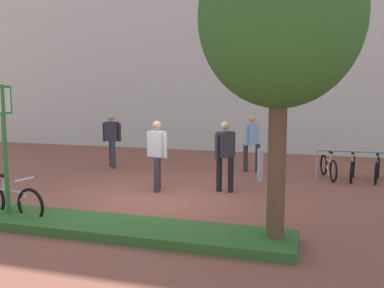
{
  "coord_description": "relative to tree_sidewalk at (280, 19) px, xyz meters",
  "views": [
    {
      "loc": [
        3.43,
        -8.49,
        2.42
      ],
      "look_at": [
        0.34,
        1.85,
        1.05
      ],
      "focal_mm": 38.8,
      "sensor_mm": 36.0,
      "label": 1
    }
  ],
  "objects": [
    {
      "name": "person_casual_tan",
      "position": [
        -1.27,
        6.03,
        -2.5
      ],
      "size": [
        0.51,
        0.53,
        1.72
      ],
      "color": "#2D2D38",
      "rests_on": "ground"
    },
    {
      "name": "person_suited_navy",
      "position": [
        -1.51,
        3.31,
        -2.5
      ],
      "size": [
        0.44,
        0.49,
        1.72
      ],
      "color": "black",
      "rests_on": "ground"
    },
    {
      "name": "ground_plane",
      "position": [
        -2.88,
        2.12,
        -3.48
      ],
      "size": [
        60.0,
        60.0,
        0.0
      ],
      "primitive_type": "plane",
      "color": "brown"
    },
    {
      "name": "bike_rack_cluster",
      "position": [
        2.2,
        5.64,
        -3.13
      ],
      "size": [
        3.21,
        1.59,
        0.83
      ],
      "color": "#99999E",
      "rests_on": "ground"
    },
    {
      "name": "bike_at_sign",
      "position": [
        -4.94,
        -0.0,
        -3.13
      ],
      "size": [
        1.67,
        0.45,
        0.86
      ],
      "color": "black",
      "rests_on": "ground"
    },
    {
      "name": "bollard_steel",
      "position": [
        -0.84,
        4.69,
        -3.03
      ],
      "size": [
        0.16,
        0.16,
        0.9
      ],
      "primitive_type": "cylinder",
      "color": "#ADADB2",
      "rests_on": "ground"
    },
    {
      "name": "parking_sign_post",
      "position": [
        -4.93,
        -0.1,
        -1.82
      ],
      "size": [
        0.13,
        0.35,
        2.55
      ],
      "color": "#2D7238",
      "rests_on": "ground"
    },
    {
      "name": "person_shirt_blue",
      "position": [
        -3.13,
        2.96,
        -2.5
      ],
      "size": [
        0.59,
        0.46,
        1.72
      ],
      "color": "#383342",
      "rests_on": "ground"
    },
    {
      "name": "person_suited_dark",
      "position": [
        -5.68,
        5.51,
        -2.5
      ],
      "size": [
        0.6,
        0.42,
        1.72
      ],
      "color": "#383342",
      "rests_on": "ground"
    },
    {
      "name": "building_facade",
      "position": [
        -2.88,
        10.65,
        1.52
      ],
      "size": [
        28.0,
        1.2,
        10.0
      ],
      "primitive_type": "cube",
      "color": "silver",
      "rests_on": "ground"
    },
    {
      "name": "tree_sidewalk",
      "position": [
        0.0,
        0.0,
        0.0
      ],
      "size": [
        2.44,
        2.44,
        4.85
      ],
      "color": "brown",
      "rests_on": "ground"
    },
    {
      "name": "planter_strip",
      "position": [
        -3.14,
        -0.1,
        -3.4
      ],
      "size": [
        7.0,
        1.1,
        0.16
      ],
      "primitive_type": "cube",
      "color": "#336028",
      "rests_on": "ground"
    }
  ]
}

